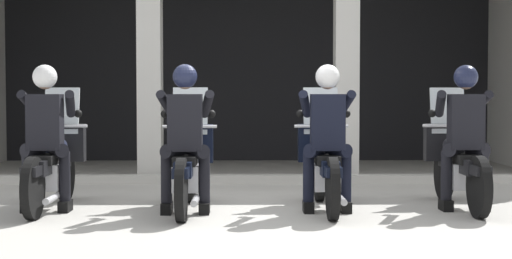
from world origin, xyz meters
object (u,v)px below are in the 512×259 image
Objects in this scene: police_officer_far_left at (46,125)px; motorcycle_center_left at (188,164)px; motorcycle_far_right at (457,162)px; police_officer_far_right at (465,125)px; police_officer_center_right at (327,125)px; police_officer_center_left at (185,125)px; motorcycle_far_left at (53,163)px; motorcycle_center_right at (324,164)px.

motorcycle_center_left is at bearing 9.68° from police_officer_far_left.
police_officer_far_right is (-0.00, -0.28, 0.44)m from motorcycle_far_right.
police_officer_far_left and police_officer_center_right have the same top height.
police_officer_center_left is 3.03m from police_officer_far_right.
motorcycle_center_left is at bearing -176.90° from police_officer_far_right.
police_officer_center_right reaches higher than motorcycle_far_left.
motorcycle_far_left is 1.00× the size of motorcycle_center_right.
police_officer_center_left is (-0.00, -0.28, 0.44)m from motorcycle_center_left.
motorcycle_far_right is at bearing 1.47° from motorcycle_center_left.
motorcycle_center_right is 1.29× the size of police_officer_far_right.
police_officer_center_left is at bearing -171.53° from police_officer_far_right.
police_officer_center_left is 1.61m from motorcycle_center_right.
motorcycle_far_left and motorcycle_far_right have the same top height.
police_officer_far_right reaches higher than motorcycle_far_left.
motorcycle_center_left is at bearing 178.96° from motorcycle_center_right.
motorcycle_far_right is at bearing 94.64° from police_officer_far_right.
motorcycle_center_right is (1.51, 0.36, -0.44)m from police_officer_center_left.
police_officer_center_right reaches higher than motorcycle_center_left.
motorcycle_center_left is 1.29× the size of police_officer_center_right.
police_officer_far_right is (1.51, 0.11, 0.00)m from police_officer_center_right.
motorcycle_far_right is at bearing 8.97° from police_officer_far_left.
police_officer_far_left is 0.78× the size of motorcycle_center_left.
motorcycle_center_right is at bearing 3.40° from motorcycle_far_left.
motorcycle_center_right is at bearing 178.50° from police_officer_far_right.
police_officer_far_right is at bearing -85.36° from motorcycle_far_right.
motorcycle_far_left is 4.56m from police_officer_far_right.
police_officer_center_right and police_officer_far_right have the same top height.
motorcycle_far_left is at bearing 171.83° from motorcycle_center_left.
motorcycle_far_left is 3.07m from police_officer_center_right.
motorcycle_center_left is at bearing -1.03° from motorcycle_far_left.
motorcycle_far_right is (4.53, 0.31, -0.44)m from police_officer_far_left.
police_officer_center_right is at bearing -9.99° from motorcycle_center_left.
police_officer_far_right is at bearing -3.91° from motorcycle_center_left.
motorcycle_far_left is at bearing 174.50° from motorcycle_center_right.
motorcycle_far_right is 0.52m from police_officer_far_right.
motorcycle_center_right is (3.02, 0.20, -0.44)m from police_officer_far_left.
motorcycle_far_left is 1.29× the size of police_officer_far_right.
motorcycle_center_left is (1.51, 0.12, -0.44)m from police_officer_far_left.
motorcycle_far_left is 4.53m from motorcycle_far_right.
motorcycle_far_right is (3.02, 0.19, 0.00)m from motorcycle_center_left.
motorcycle_center_right is 0.52m from police_officer_center_right.
police_officer_center_right is 1.00× the size of police_officer_far_right.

